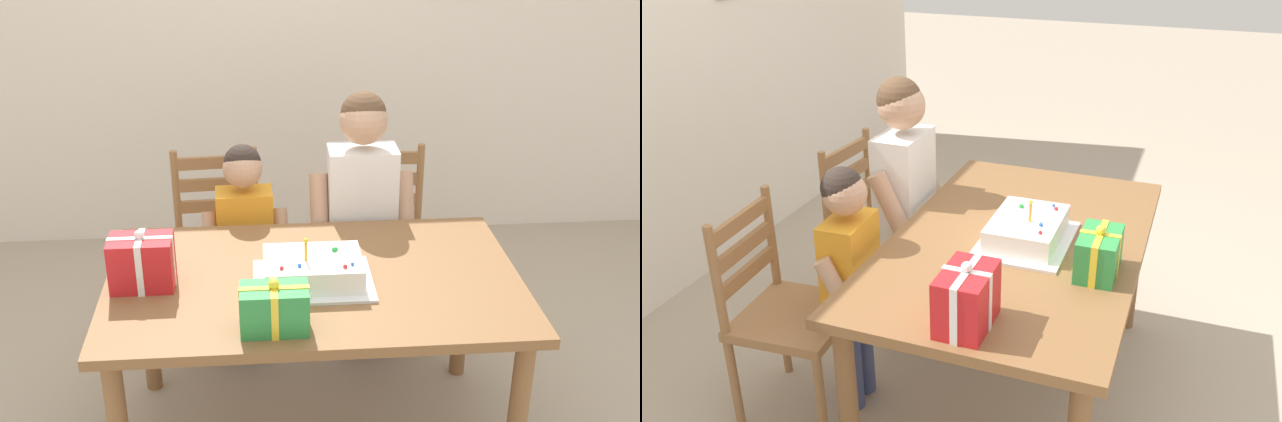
% 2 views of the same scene
% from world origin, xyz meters
% --- Properties ---
extents(ground_plane, '(20.00, 20.00, 0.00)m').
position_xyz_m(ground_plane, '(0.00, 0.00, 0.00)').
color(ground_plane, tan).
extents(dining_table, '(1.55, 0.96, 0.75)m').
position_xyz_m(dining_table, '(0.00, 0.00, 0.66)').
color(dining_table, brown).
rests_on(dining_table, ground).
extents(birthday_cake, '(0.44, 0.34, 0.19)m').
position_xyz_m(birthday_cake, '(-0.01, -0.04, 0.80)').
color(birthday_cake, silver).
rests_on(birthday_cake, dining_table).
extents(gift_box_red_large, '(0.23, 0.14, 0.19)m').
position_xyz_m(gift_box_red_large, '(-0.15, -0.34, 0.83)').
color(gift_box_red_large, '#2D8E42').
rests_on(gift_box_red_large, dining_table).
extents(gift_box_beside_cake, '(0.23, 0.16, 0.23)m').
position_xyz_m(gift_box_beside_cake, '(-0.62, -0.01, 0.85)').
color(gift_box_beside_cake, red).
rests_on(gift_box_beside_cake, dining_table).
extents(chair_left, '(0.45, 0.45, 0.92)m').
position_xyz_m(chair_left, '(-0.40, 0.84, 0.47)').
color(chair_left, '#996B42').
rests_on(chair_left, ground).
extents(chair_right, '(0.45, 0.45, 0.92)m').
position_xyz_m(chair_right, '(0.40, 0.84, 0.47)').
color(chair_right, '#996B42').
rests_on(chair_right, ground).
extents(child_older, '(0.46, 0.26, 1.29)m').
position_xyz_m(child_older, '(0.26, 0.61, 0.79)').
color(child_older, '#38426B').
rests_on(child_older, ground).
extents(child_younger, '(0.39, 0.23, 1.07)m').
position_xyz_m(child_younger, '(-0.26, 0.61, 0.65)').
color(child_younger, '#38426B').
rests_on(child_younger, ground).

